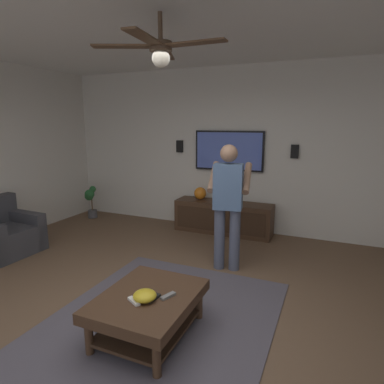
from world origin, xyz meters
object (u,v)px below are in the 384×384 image
(armchair, at_px, (4,235))
(vase_round, at_px, (200,193))
(potted_plant_short, at_px, (91,199))
(remote_white, at_px, (134,301))
(bowl, at_px, (145,296))
(wall_speaker_left, at_px, (295,152))
(coffee_table, at_px, (148,305))
(wall_speaker_right, at_px, (180,146))
(tv, at_px, (229,151))
(ceiling_fan, at_px, (160,50))
(remote_black, at_px, (154,298))
(remote_grey, at_px, (168,296))
(media_console, at_px, (223,217))
(person_standing, at_px, (228,200))

(armchair, distance_m, vase_round, 3.18)
(potted_plant_short, relative_size, remote_white, 4.36)
(bowl, height_order, wall_speaker_left, wall_speaker_left)
(wall_speaker_left, bearing_deg, coffee_table, 165.79)
(wall_speaker_right, bearing_deg, tv, -90.79)
(ceiling_fan, bearing_deg, tv, 4.39)
(remote_black, xyz_separation_m, wall_speaker_left, (3.32, -0.74, 1.03))
(wall_speaker_left, relative_size, wall_speaker_right, 1.00)
(vase_round, bearing_deg, wall_speaker_right, 68.06)
(remote_grey, bearing_deg, bowl, -29.63)
(remote_grey, relative_size, wall_speaker_right, 0.68)
(media_console, height_order, bowl, media_console)
(bowl, bearing_deg, remote_black, -53.78)
(armchair, xyz_separation_m, ceiling_fan, (-0.43, -2.91, 2.25))
(armchair, relative_size, vase_round, 3.78)
(wall_speaker_left, bearing_deg, tv, 90.68)
(tv, xyz_separation_m, potted_plant_short, (-0.44, 2.75, -1.04))
(bowl, distance_m, remote_black, 0.08)
(potted_plant_short, bearing_deg, bowl, -133.64)
(remote_grey, height_order, wall_speaker_right, wall_speaker_right)
(remote_black, xyz_separation_m, remote_grey, (0.08, -0.10, 0.00))
(person_standing, bearing_deg, coffee_table, 162.84)
(remote_grey, bearing_deg, wall_speaker_left, -170.19)
(coffee_table, height_order, remote_black, remote_black)
(media_console, distance_m, ceiling_fan, 3.45)
(media_console, relative_size, wall_speaker_left, 7.73)
(coffee_table, xyz_separation_m, remote_white, (-0.16, 0.04, 0.12))
(media_console, bearing_deg, potted_plant_short, -85.82)
(coffee_table, distance_m, tv, 3.46)
(remote_grey, relative_size, ceiling_fan, 0.13)
(tv, xyz_separation_m, bowl, (-3.35, -0.31, -0.98))
(media_console, height_order, vase_round, vase_round)
(wall_speaker_right, bearing_deg, armchair, 144.54)
(coffee_table, bearing_deg, armchair, 74.20)
(remote_white, relative_size, remote_grey, 1.00)
(remote_black, relative_size, wall_speaker_left, 0.68)
(bowl, xyz_separation_m, wall_speaker_left, (3.37, -0.80, 1.00))
(remote_grey, height_order, vase_round, vase_round)
(media_console, distance_m, remote_white, 3.19)
(armchair, bearing_deg, bowl, -15.71)
(person_standing, xyz_separation_m, remote_white, (-1.80, 0.26, -0.52))
(coffee_table, bearing_deg, remote_black, -119.23)
(bowl, bearing_deg, wall_speaker_left, -13.40)
(wall_speaker_left, height_order, wall_speaker_right, wall_speaker_right)
(bowl, relative_size, remote_white, 1.35)
(wall_speaker_left, bearing_deg, remote_black, 167.44)
(tv, distance_m, remote_white, 3.57)
(remote_black, distance_m, wall_speaker_left, 3.56)
(potted_plant_short, bearing_deg, ceiling_fan, -129.03)
(coffee_table, bearing_deg, wall_speaker_left, -14.21)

